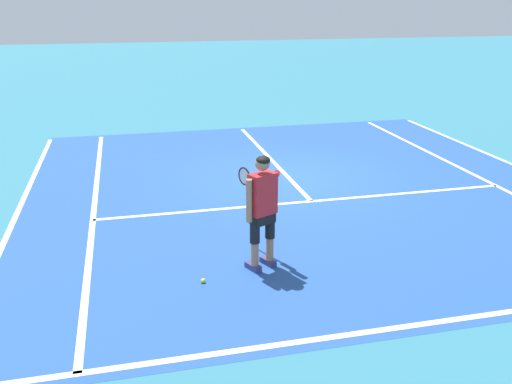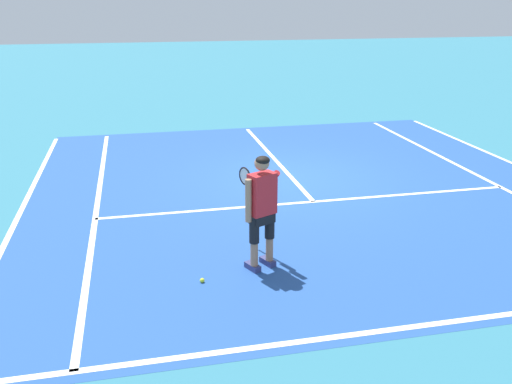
{
  "view_description": "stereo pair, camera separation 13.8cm",
  "coord_description": "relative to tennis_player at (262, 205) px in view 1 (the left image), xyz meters",
  "views": [
    {
      "loc": [
        -3.41,
        -11.15,
        3.77
      ],
      "look_at": [
        -1.61,
        -3.64,
        1.05
      ],
      "focal_mm": 38.92,
      "sensor_mm": 36.0,
      "label": 1
    },
    {
      "loc": [
        -3.28,
        -11.18,
        3.77
      ],
      "look_at": [
        -1.61,
        -3.64,
        1.05
      ],
      "focal_mm": 38.92,
      "sensor_mm": 36.0,
      "label": 2
    }
  ],
  "objects": [
    {
      "name": "ground_plane",
      "position": [
        1.62,
        4.01,
        -0.99
      ],
      "size": [
        80.0,
        80.0,
        0.0
      ],
      "primitive_type": "plane",
      "color": "teal"
    },
    {
      "name": "court_inner_surface",
      "position": [
        1.62,
        3.47,
        -0.99
      ],
      "size": [
        10.98,
        11.21,
        0.0
      ],
      "primitive_type": "cube",
      "color": "#234C93",
      "rests_on": "ground"
    },
    {
      "name": "line_baseline",
      "position": [
        1.62,
        -1.93,
        -0.99
      ],
      "size": [
        10.98,
        0.1,
        0.01
      ],
      "primitive_type": "cube",
      "color": "white",
      "rests_on": "ground"
    },
    {
      "name": "line_service",
      "position": [
        1.62,
        2.47,
        -0.99
      ],
      "size": [
        8.23,
        0.1,
        0.01
      ],
      "primitive_type": "cube",
      "color": "white",
      "rests_on": "ground"
    },
    {
      "name": "line_centre_service",
      "position": [
        1.62,
        5.67,
        -0.99
      ],
      "size": [
        0.1,
        6.4,
        0.01
      ],
      "primitive_type": "cube",
      "color": "white",
      "rests_on": "ground"
    },
    {
      "name": "line_singles_left",
      "position": [
        -2.5,
        3.47,
        -0.99
      ],
      "size": [
        0.1,
        10.81,
        0.01
      ],
      "primitive_type": "cube",
      "color": "white",
      "rests_on": "ground"
    },
    {
      "name": "line_singles_right",
      "position": [
        5.73,
        3.47,
        -0.99
      ],
      "size": [
        0.1,
        10.81,
        0.01
      ],
      "primitive_type": "cube",
      "color": "white",
      "rests_on": "ground"
    },
    {
      "name": "line_doubles_left",
      "position": [
        -3.87,
        3.47,
        -0.99
      ],
      "size": [
        0.1,
        10.81,
        0.01
      ],
      "primitive_type": "cube",
      "color": "white",
      "rests_on": "ground"
    },
    {
      "name": "tennis_player",
      "position": [
        0.0,
        0.0,
        0.0
      ],
      "size": [
        0.56,
        1.23,
        1.71
      ],
      "color": "navy",
      "rests_on": "ground"
    },
    {
      "name": "tennis_ball_near_feet",
      "position": [
        -0.91,
        -0.28,
        -0.96
      ],
      "size": [
        0.07,
        0.07,
        0.07
      ],
      "primitive_type": "sphere",
      "color": "#CCE02D",
      "rests_on": "ground"
    }
  ]
}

